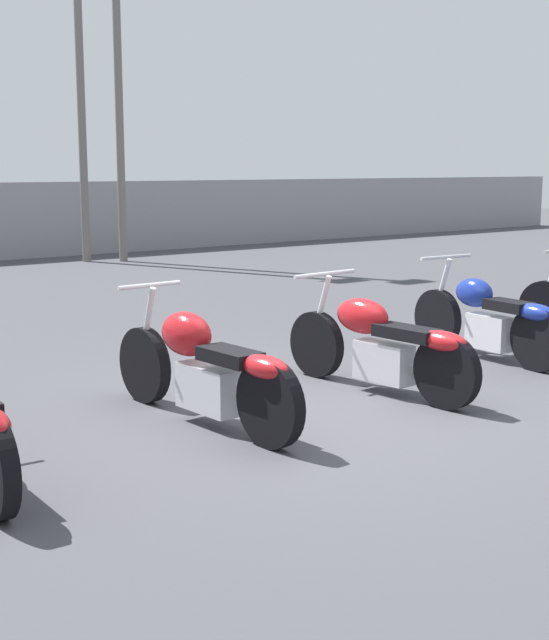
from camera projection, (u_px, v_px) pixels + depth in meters
The scene contains 6 objects.
ground_plane at pixel (322, 413), 6.88m from camera, with size 60.00×60.00×0.00m, color #424247.
light_pole_left at pixel (78, 24), 17.05m from camera, with size 0.70×0.35×7.79m.
light_pole_right at pixel (116, 9), 17.07m from camera, with size 0.70×0.35×8.33m.
motorcycle_slot_2 at pixel (205, 368), 6.53m from camera, with size 0.56×2.18×0.98m.
motorcycle_slot_3 at pixel (381, 345), 7.44m from camera, with size 0.73×2.06×0.97m.
motorcycle_slot_4 at pixel (489, 319), 8.75m from camera, with size 0.68×1.96×0.98m.
Camera 1 is at (-4.34, -5.05, 1.89)m, focal length 50.00 mm.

